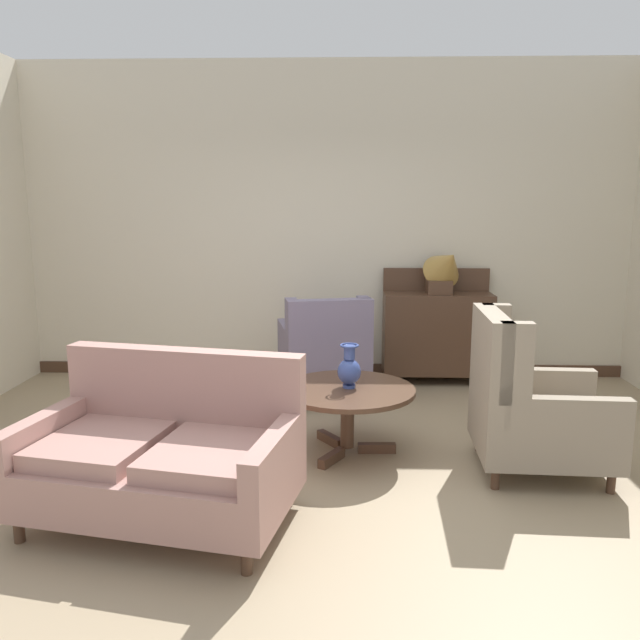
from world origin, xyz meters
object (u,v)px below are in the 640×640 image
at_px(porcelain_vase, 349,369).
at_px(armchair_near_window, 324,354).
at_px(coffee_table, 347,398).
at_px(gramophone, 446,267).
at_px(armchair_back_corner, 529,407).
at_px(settee, 163,455).
at_px(sideboard, 437,332).

height_order(porcelain_vase, armchair_near_window, armchair_near_window).
relative_size(coffee_table, armchair_near_window, 0.99).
bearing_deg(gramophone, armchair_back_corner, -83.10).
bearing_deg(porcelain_vase, settee, -136.64).
height_order(settee, armchair_near_window, armchair_near_window).
bearing_deg(coffee_table, gramophone, 61.57).
relative_size(porcelain_vase, gramophone, 0.56).
distance_m(porcelain_vase, settee, 1.52).
height_order(settee, armchair_back_corner, armchair_back_corner).
xyz_separation_m(porcelain_vase, sideboard, (0.92, 1.90, -0.12)).
xyz_separation_m(armchair_near_window, gramophone, (1.18, 0.51, 0.77)).
bearing_deg(armchair_near_window, sideboard, -163.65).
height_order(coffee_table, gramophone, gramophone).
relative_size(settee, sideboard, 1.44).
bearing_deg(gramophone, armchair_near_window, -156.50).
bearing_deg(armchair_near_window, coffee_table, 86.94).
bearing_deg(coffee_table, armchair_back_corner, -12.24).
relative_size(armchair_back_corner, sideboard, 0.96).
relative_size(porcelain_vase, settee, 0.19).
distance_m(armchair_near_window, sideboard, 1.29).
bearing_deg(coffee_table, settee, -136.58).
bearing_deg(coffee_table, armchair_near_window, 98.84).
bearing_deg(porcelain_vase, sideboard, 64.17).
xyz_separation_m(sideboard, gramophone, (0.05, -0.09, 0.67)).
height_order(porcelain_vase, gramophone, gramophone).
height_order(coffee_table, porcelain_vase, porcelain_vase).
xyz_separation_m(armchair_back_corner, gramophone, (-0.25, 2.08, 0.74)).
bearing_deg(armchair_back_corner, porcelain_vase, 80.28).
height_order(settee, sideboard, sideboard).
xyz_separation_m(settee, gramophone, (2.06, 2.83, 0.80)).
xyz_separation_m(coffee_table, armchair_back_corner, (1.23, -0.27, 0.03)).
distance_m(settee, armchair_near_window, 2.48).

